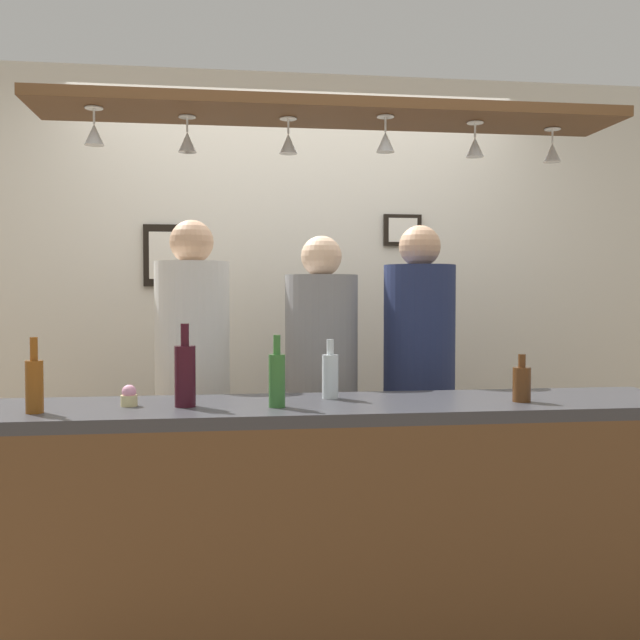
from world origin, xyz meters
name	(u,v)px	position (x,y,z in m)	size (l,w,h in m)	color
ground_plane	(323,612)	(0.00, 0.00, 0.00)	(8.00, 8.00, 0.00)	olive
back_wall	(297,304)	(0.00, 1.10, 1.30)	(4.40, 0.06, 2.60)	silver
bar_counter	(343,494)	(0.00, -0.50, 0.65)	(2.70, 0.55, 0.95)	#38383D
overhead_glass_rack	(334,113)	(0.00, -0.30, 2.04)	(2.20, 0.36, 0.04)	brown
hanging_wineglass_far_left	(94,133)	(-0.87, -0.35, 1.93)	(0.07, 0.07, 0.13)	silver
hanging_wineglass_left	(187,141)	(-0.55, -0.26, 1.93)	(0.07, 0.07, 0.13)	silver
hanging_wineglass_center_left	(288,142)	(-0.17, -0.28, 1.93)	(0.07, 0.07, 0.13)	silver
hanging_wineglass_center	(385,141)	(0.18, -0.36, 1.93)	(0.07, 0.07, 0.13)	silver
hanging_wineglass_center_right	(475,146)	(0.55, -0.31, 1.93)	(0.07, 0.07, 0.13)	silver
hanging_wineglass_right	(552,151)	(0.89, -0.25, 1.93)	(0.07, 0.07, 0.13)	silver
person_left_white_patterned_shirt	(192,367)	(-0.56, 0.34, 1.02)	(0.34, 0.34, 1.70)	#2D334C
person_middle_grey_shirt	(321,375)	(0.04, 0.34, 0.98)	(0.34, 0.34, 1.63)	#2D334C
person_right_navy_shirt	(419,366)	(0.51, 0.34, 1.02)	(0.34, 0.34, 1.69)	#2D334C
bottle_soda_clear	(330,375)	(-0.01, -0.25, 1.05)	(0.06, 0.06, 0.23)	silver
bottle_wine_dark_red	(185,374)	(-0.56, -0.38, 1.07)	(0.08, 0.08, 0.30)	#380F19
bottle_beer_brown_stubby	(522,383)	(0.70, -0.43, 1.02)	(0.07, 0.07, 0.18)	#512D14
bottle_beer_amber_tall	(34,384)	(-1.06, -0.45, 1.05)	(0.06, 0.06, 0.26)	brown
bottle_beer_green_import	(277,378)	(-0.23, -0.43, 1.06)	(0.06, 0.06, 0.26)	#336B2D
cupcake	(129,396)	(-0.76, -0.34, 0.99)	(0.06, 0.06, 0.08)	beige
picture_frame_upper_small	(403,230)	(0.61, 1.06, 1.72)	(0.22, 0.02, 0.18)	black
picture_frame_caricature	(168,255)	(-0.72, 1.06, 1.57)	(0.26, 0.02, 0.34)	black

